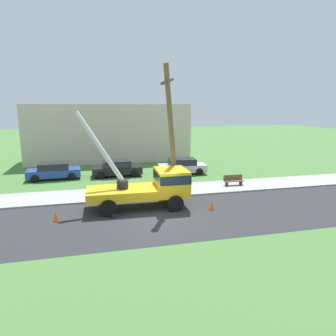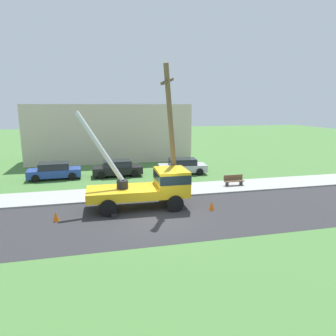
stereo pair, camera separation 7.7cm
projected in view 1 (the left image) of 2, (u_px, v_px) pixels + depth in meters
The scene contains 13 objects.
ground_plane at pixel (133, 173), 28.88m from camera, with size 120.00×120.00×0.00m, color #477538.
road_asphalt at pixel (159, 217), 17.46m from camera, with size 80.00×7.18×0.01m, color #2B2B2D.
sidewalk_strip at pixel (144, 192), 22.43m from camera, with size 80.00×3.28×0.10m, color #9E9E99.
utility_truck at pixel (151, 185), 19.06m from camera, with size 6.76×3.21×5.98m.
leaning_utility_pole at pixel (171, 132), 19.89m from camera, with size 1.79×2.41×8.85m.
traffic_cone_ahead at pixel (212, 205), 18.66m from camera, with size 0.36×0.36×0.56m, color orange.
traffic_cone_behind at pixel (56, 216), 16.82m from camera, with size 0.36×0.36×0.56m, color orange.
traffic_cone_curbside at pixel (166, 195), 20.77m from camera, with size 0.36×0.36×0.56m, color orange.
parked_sedan_blue at pixel (54, 171), 26.40m from camera, with size 4.49×2.17×1.42m.
parked_sedan_black at pixel (117, 168), 27.52m from camera, with size 4.42×2.05×1.42m.
parked_sedan_silver at pixel (182, 166), 28.46m from camera, with size 4.55×2.28×1.42m.
park_bench at pixel (233, 181), 24.06m from camera, with size 1.60×0.45×0.90m.
lowrise_building_backdrop at pixel (109, 132), 35.49m from camera, with size 18.00×6.00×6.40m, color beige.
Camera 1 is at (-3.39, -16.18, 6.31)m, focal length 32.62 mm.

